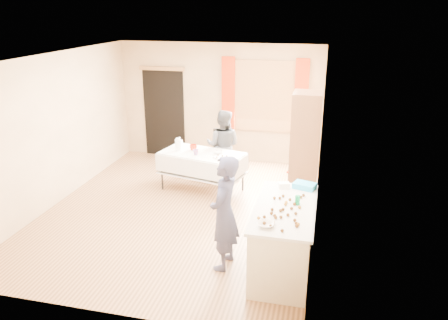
% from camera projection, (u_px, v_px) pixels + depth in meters
% --- Properties ---
extents(floor, '(4.50, 5.50, 0.02)m').
position_uv_depth(floor, '(182.00, 210.00, 7.56)').
color(floor, '#9E7047').
rests_on(floor, ground).
extents(ceiling, '(4.50, 5.50, 0.02)m').
position_uv_depth(ceiling, '(176.00, 56.00, 6.68)').
color(ceiling, white).
rests_on(ceiling, floor).
extents(wall_back, '(4.50, 0.02, 2.60)m').
position_uv_depth(wall_back, '(219.00, 103.00, 9.65)').
color(wall_back, tan).
rests_on(wall_back, floor).
extents(wall_front, '(4.50, 0.02, 2.60)m').
position_uv_depth(wall_front, '(94.00, 212.00, 4.59)').
color(wall_front, tan).
rests_on(wall_front, floor).
extents(wall_left, '(0.02, 5.50, 2.60)m').
position_uv_depth(wall_left, '(56.00, 129.00, 7.61)').
color(wall_left, tan).
rests_on(wall_left, floor).
extents(wall_right, '(0.02, 5.50, 2.60)m').
position_uv_depth(wall_right, '(320.00, 148.00, 6.63)').
color(wall_right, tan).
rests_on(wall_right, floor).
extents(window_frame, '(1.32, 0.06, 1.52)m').
position_uv_depth(window_frame, '(264.00, 96.00, 9.33)').
color(window_frame, olive).
rests_on(window_frame, wall_back).
extents(window_pane, '(1.20, 0.02, 1.40)m').
position_uv_depth(window_pane, '(264.00, 97.00, 9.32)').
color(window_pane, white).
rests_on(window_pane, wall_back).
extents(curtain_left, '(0.28, 0.06, 1.65)m').
position_uv_depth(curtain_left, '(228.00, 95.00, 9.45)').
color(curtain_left, '#AD2909').
rests_on(curtain_left, wall_back).
extents(curtain_right, '(0.28, 0.06, 1.65)m').
position_uv_depth(curtain_right, '(301.00, 99.00, 9.12)').
color(curtain_right, '#AD2909').
rests_on(curtain_right, wall_back).
extents(doorway, '(0.95, 0.04, 2.00)m').
position_uv_depth(doorway, '(164.00, 113.00, 10.01)').
color(doorway, black).
rests_on(doorway, floor).
extents(door_lintel, '(1.05, 0.06, 0.08)m').
position_uv_depth(door_lintel, '(162.00, 69.00, 9.64)').
color(door_lintel, olive).
rests_on(door_lintel, wall_back).
extents(cabinet, '(0.50, 0.60, 1.94)m').
position_uv_depth(cabinet, '(305.00, 146.00, 7.78)').
color(cabinet, brown).
rests_on(cabinet, floor).
extents(counter, '(0.77, 1.63, 0.91)m').
position_uv_depth(counter, '(284.00, 238.00, 5.75)').
color(counter, beige).
rests_on(counter, floor).
extents(party_table, '(1.70, 1.12, 0.75)m').
position_uv_depth(party_table, '(202.00, 168.00, 8.23)').
color(party_table, black).
rests_on(party_table, floor).
extents(chair, '(0.49, 0.49, 0.96)m').
position_uv_depth(chair, '(223.00, 161.00, 9.05)').
color(chair, black).
rests_on(chair, floor).
extents(girl, '(0.64, 0.47, 1.57)m').
position_uv_depth(girl, '(224.00, 213.00, 5.69)').
color(girl, '#292A4B').
rests_on(girl, floor).
extents(woman, '(0.74, 0.60, 1.44)m').
position_uv_depth(woman, '(223.00, 146.00, 8.64)').
color(woman, black).
rests_on(woman, floor).
extents(soda_can, '(0.07, 0.07, 0.12)m').
position_uv_depth(soda_can, '(297.00, 200.00, 5.64)').
color(soda_can, '#087B3F').
rests_on(soda_can, counter).
extents(mixing_bowl, '(0.20, 0.20, 0.05)m').
position_uv_depth(mixing_bowl, '(266.00, 224.00, 5.09)').
color(mixing_bowl, white).
rests_on(mixing_bowl, counter).
extents(foam_block, '(0.17, 0.14, 0.08)m').
position_uv_depth(foam_block, '(284.00, 185.00, 6.15)').
color(foam_block, white).
rests_on(foam_block, counter).
extents(blue_basket, '(0.35, 0.28, 0.08)m').
position_uv_depth(blue_basket, '(305.00, 186.00, 6.14)').
color(blue_basket, '#23A4EE').
rests_on(blue_basket, counter).
extents(pitcher, '(0.12, 0.12, 0.22)m').
position_uv_depth(pitcher, '(178.00, 145.00, 8.22)').
color(pitcher, silver).
rests_on(pitcher, party_table).
extents(cup_red, '(0.16, 0.16, 0.11)m').
position_uv_depth(cup_red, '(193.00, 147.00, 8.26)').
color(cup_red, '#B52006').
rests_on(cup_red, party_table).
extents(cup_rainbow, '(0.11, 0.11, 0.10)m').
position_uv_depth(cup_rainbow, '(196.00, 152.00, 8.00)').
color(cup_rainbow, red).
rests_on(cup_rainbow, party_table).
extents(small_bowl, '(0.18, 0.18, 0.05)m').
position_uv_depth(small_bowl, '(218.00, 152.00, 8.07)').
color(small_bowl, white).
rests_on(small_bowl, party_table).
extents(pastry_tray, '(0.34, 0.32, 0.02)m').
position_uv_depth(pastry_tray, '(222.00, 158.00, 7.83)').
color(pastry_tray, white).
rests_on(pastry_tray, party_table).
extents(bottle, '(0.09, 0.09, 0.19)m').
position_uv_depth(bottle, '(180.00, 142.00, 8.46)').
color(bottle, white).
rests_on(bottle, party_table).
extents(cake_balls, '(0.53, 1.09, 0.04)m').
position_uv_depth(cake_balls, '(283.00, 212.00, 5.41)').
color(cake_balls, '#3F2314').
rests_on(cake_balls, counter).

